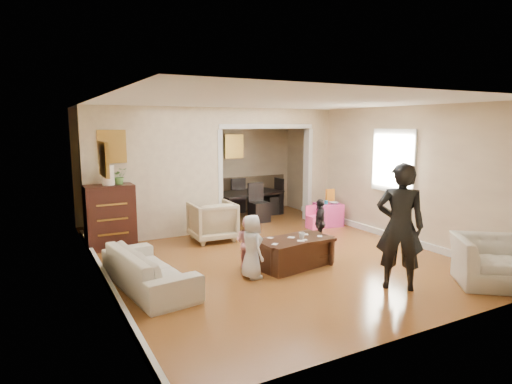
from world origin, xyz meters
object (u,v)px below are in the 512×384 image
coffee_table (295,252)px  child_kneel_a (252,247)px  child_kneel_b (247,242)px  sofa (149,268)px  dresser (110,217)px  adult_person (400,227)px  coffee_cup (302,236)px  table_lamp (108,175)px  cyan_cup (326,202)px  armchair_front (494,261)px  armchair_back (212,221)px  child_toddler (320,223)px  dining_table (247,204)px  play_table (328,214)px

coffee_table → child_kneel_a: bearing=-170.0°
child_kneel_b → sofa: bearing=64.4°
dresser → adult_person: bearing=-51.3°
coffee_cup → table_lamp: bearing=135.1°
coffee_table → cyan_cup: bearing=42.9°
armchair_front → adult_person: bearing=-164.1°
table_lamp → child_kneel_a: table_lamp is taller
sofa → armchair_back: size_ratio=2.25×
sofa → child_toddler: child_toddler is taller
child_kneel_a → child_toddler: size_ratio=1.06×
armchair_back → child_toddler: child_toddler is taller
table_lamp → coffee_cup: table_lamp is taller
child_kneel_a → dining_table: bearing=-26.0°
armchair_back → sofa: bearing=50.4°
coffee_cup → play_table: coffee_cup is taller
armchair_front → child_toddler: (-1.01, 2.75, 0.11)m
armchair_back → child_kneel_a: 2.27m
armchair_front → play_table: 4.03m
armchair_back → coffee_table: size_ratio=0.69×
sofa → play_table: sofa is taller
coffee_cup → child_kneel_b: bearing=156.4°
dresser → table_lamp: table_lamp is taller
dresser → adult_person: size_ratio=0.67×
dining_table → child_toddler: (0.01, -2.99, 0.14)m
play_table → adult_person: (-1.49, -3.50, 0.63)m
armchair_front → dining_table: size_ratio=0.59×
coffee_cup → child_toddler: child_toddler is taller
sofa → table_lamp: 2.52m
table_lamp → child_kneel_a: 3.16m
table_lamp → child_kneel_b: size_ratio=0.44×
adult_person → child_kneel_b: adult_person is taller
armchair_back → child_toddler: (1.60, -1.35, 0.06)m
play_table → child_kneel_b: bearing=-149.5°
dresser → adult_person: (3.14, -3.92, 0.29)m
dresser → adult_person: 5.03m
child_kneel_a → coffee_table: bearing=-80.0°
play_table → child_kneel_a: size_ratio=0.55×
adult_person → play_table: bearing=-71.6°
armchair_back → adult_person: bearing=112.6°
coffee_cup → child_kneel_a: bearing=-174.0°
armchair_back → cyan_cup: 2.68m
dining_table → child_kneel_b: size_ratio=2.11×
adult_person → armchair_front: bearing=-160.4°
child_kneel_b → cyan_cup: bearing=-89.4°
sofa → adult_person: size_ratio=1.08×
child_kneel_a → armchair_back: bearing=-7.6°
sofa → armchair_front: size_ratio=1.84×
table_lamp → coffee_cup: (2.51, -2.50, -0.85)m
child_kneel_b → child_toddler: size_ratio=0.92×
table_lamp → play_table: 4.78m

